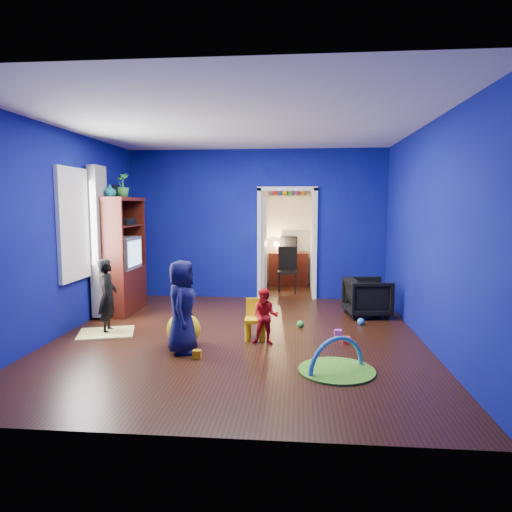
# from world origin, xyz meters

# --- Properties ---
(floor) EXTENTS (5.00, 5.50, 0.01)m
(floor) POSITION_xyz_m (0.00, 0.00, 0.00)
(floor) COLOR black
(floor) RESTS_ON ground
(ceiling) EXTENTS (5.00, 5.50, 0.01)m
(ceiling) POSITION_xyz_m (0.00, 0.00, 2.90)
(ceiling) COLOR white
(ceiling) RESTS_ON wall_back
(wall_back) EXTENTS (5.00, 0.02, 2.90)m
(wall_back) POSITION_xyz_m (0.00, 2.75, 1.45)
(wall_back) COLOR #0C0B7C
(wall_back) RESTS_ON floor
(wall_front) EXTENTS (5.00, 0.02, 2.90)m
(wall_front) POSITION_xyz_m (0.00, -2.75, 1.45)
(wall_front) COLOR #0C0B7C
(wall_front) RESTS_ON floor
(wall_left) EXTENTS (0.02, 5.50, 2.90)m
(wall_left) POSITION_xyz_m (-2.50, 0.00, 1.45)
(wall_left) COLOR #0C0B7C
(wall_left) RESTS_ON floor
(wall_right) EXTENTS (0.02, 5.50, 2.90)m
(wall_right) POSITION_xyz_m (2.50, 0.00, 1.45)
(wall_right) COLOR #0C0B7C
(wall_right) RESTS_ON floor
(alcove) EXTENTS (1.00, 1.75, 2.50)m
(alcove) POSITION_xyz_m (0.60, 3.62, 1.25)
(alcove) COLOR silver
(alcove) RESTS_ON floor
(armchair) EXTENTS (0.79, 0.77, 0.63)m
(armchair) POSITION_xyz_m (1.96, 1.40, 0.32)
(armchair) COLOR black
(armchair) RESTS_ON floor
(child_black) EXTENTS (0.33, 0.43, 1.07)m
(child_black) POSITION_xyz_m (-1.90, 0.07, 0.54)
(child_black) COLOR black
(child_black) RESTS_ON floor
(child_navy) EXTENTS (0.41, 0.60, 1.16)m
(child_navy) POSITION_xyz_m (-0.61, -0.70, 0.58)
(child_navy) COLOR #0E1034
(child_navy) RESTS_ON floor
(toddler_red) EXTENTS (0.38, 0.30, 0.74)m
(toddler_red) POSITION_xyz_m (0.39, -0.27, 0.37)
(toddler_red) COLOR red
(toddler_red) RESTS_ON floor
(vase) EXTENTS (0.24, 0.24, 0.20)m
(vase) POSITION_xyz_m (-2.22, 1.05, 2.06)
(vase) COLOR #0B5C5E
(vase) RESTS_ON tv_armoire
(potted_plant) EXTENTS (0.29, 0.29, 0.42)m
(potted_plant) POSITION_xyz_m (-2.22, 1.57, 2.17)
(potted_plant) COLOR #2F8237
(potted_plant) RESTS_ON tv_armoire
(tv_armoire) EXTENTS (0.58, 1.14, 1.96)m
(tv_armoire) POSITION_xyz_m (-2.22, 1.35, 0.98)
(tv_armoire) COLOR #370E09
(tv_armoire) RESTS_ON floor
(crt_tv) EXTENTS (0.46, 0.70, 0.54)m
(crt_tv) POSITION_xyz_m (-2.18, 1.35, 1.02)
(crt_tv) COLOR silver
(crt_tv) RESTS_ON tv_armoire
(yellow_blanket) EXTENTS (0.90, 0.80, 0.03)m
(yellow_blanket) POSITION_xyz_m (-1.90, -0.03, 0.01)
(yellow_blanket) COLOR #F2E07A
(yellow_blanket) RESTS_ON floor
(hopper_ball) EXTENTS (0.44, 0.44, 0.44)m
(hopper_ball) POSITION_xyz_m (-0.66, -0.45, 0.22)
(hopper_ball) COLOR yellow
(hopper_ball) RESTS_ON floor
(kid_chair) EXTENTS (0.29, 0.29, 0.50)m
(kid_chair) POSITION_xyz_m (0.24, -0.07, 0.25)
(kid_chair) COLOR yellow
(kid_chair) RESTS_ON floor
(play_mat) EXTENTS (0.85, 0.85, 0.02)m
(play_mat) POSITION_xyz_m (1.25, -1.20, 0.01)
(play_mat) COLOR green
(play_mat) RESTS_ON floor
(toy_arch) EXTENTS (0.66, 0.48, 0.76)m
(toy_arch) POSITION_xyz_m (1.25, -1.20, 0.02)
(toy_arch) COLOR #3F8CD8
(toy_arch) RESTS_ON floor
(window_left) EXTENTS (0.03, 0.95, 1.55)m
(window_left) POSITION_xyz_m (-2.48, 0.35, 1.55)
(window_left) COLOR white
(window_left) RESTS_ON wall_left
(curtain) EXTENTS (0.14, 0.42, 2.40)m
(curtain) POSITION_xyz_m (-2.37, 0.90, 1.25)
(curtain) COLOR slate
(curtain) RESTS_ON floor
(doorway) EXTENTS (1.16, 0.10, 2.10)m
(doorway) POSITION_xyz_m (0.60, 2.75, 1.05)
(doorway) COLOR white
(doorway) RESTS_ON floor
(study_desk) EXTENTS (0.88, 0.44, 0.75)m
(study_desk) POSITION_xyz_m (0.60, 4.26, 0.38)
(study_desk) COLOR #3D140A
(study_desk) RESTS_ON floor
(desk_monitor) EXTENTS (0.40, 0.05, 0.32)m
(desk_monitor) POSITION_xyz_m (0.60, 4.38, 0.95)
(desk_monitor) COLOR black
(desk_monitor) RESTS_ON study_desk
(desk_lamp) EXTENTS (0.14, 0.14, 0.14)m
(desk_lamp) POSITION_xyz_m (0.32, 4.32, 0.93)
(desk_lamp) COLOR #FFD88C
(desk_lamp) RESTS_ON study_desk
(folding_chair) EXTENTS (0.40, 0.40, 0.92)m
(folding_chair) POSITION_xyz_m (0.60, 3.30, 0.46)
(folding_chair) COLOR black
(folding_chair) RESTS_ON floor
(book_shelf) EXTENTS (0.88, 0.24, 0.04)m
(book_shelf) POSITION_xyz_m (0.60, 4.37, 2.02)
(book_shelf) COLOR white
(book_shelf) RESTS_ON study_desk
(toy_0) EXTENTS (0.10, 0.08, 0.10)m
(toy_0) POSITION_xyz_m (1.47, -0.16, 0.05)
(toy_0) COLOR red
(toy_0) RESTS_ON floor
(toy_1) EXTENTS (0.11, 0.11, 0.11)m
(toy_1) POSITION_xyz_m (1.79, 0.83, 0.06)
(toy_1) COLOR blue
(toy_1) RESTS_ON floor
(toy_2) EXTENTS (0.10, 0.08, 0.10)m
(toy_2) POSITION_xyz_m (-0.39, -0.91, 0.05)
(toy_2) COLOR #F1B00C
(toy_2) RESTS_ON floor
(toy_3) EXTENTS (0.11, 0.11, 0.11)m
(toy_3) POSITION_xyz_m (0.86, 0.59, 0.06)
(toy_3) COLOR green
(toy_3) RESTS_ON floor
(toy_4) EXTENTS (0.10, 0.08, 0.10)m
(toy_4) POSITION_xyz_m (1.38, 0.15, 0.05)
(toy_4) COLOR #DA51C2
(toy_4) RESTS_ON floor
(toy_5) EXTENTS (0.11, 0.11, 0.11)m
(toy_5) POSITION_xyz_m (-1.09, 0.51, 0.06)
(toy_5) COLOR orange
(toy_5) RESTS_ON floor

